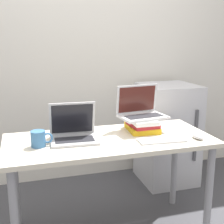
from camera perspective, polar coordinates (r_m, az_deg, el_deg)
The scene contains 9 objects.
wall_back at distance 3.00m, azimuth -6.16°, elevation 12.93°, with size 8.00×0.05×2.70m.
desk at distance 2.12m, azimuth -0.45°, elevation -7.16°, with size 1.38×0.62×0.72m.
laptop_left at distance 2.06m, azimuth -7.04°, elevation -3.78°, with size 0.32×0.26×0.25m.
book_stack at distance 2.25m, azimuth 5.51°, elevation -2.31°, with size 0.22×0.27×0.10m.
laptop_on_books at distance 2.26m, azimuth 5.32°, elevation 0.24°, with size 0.35×0.26×0.23m.
wireless_keyboard at distance 2.06m, azimuth 9.08°, elevation -5.07°, with size 0.32×0.14×0.01m.
mouse at distance 2.16m, azimuth 15.46°, elevation -4.35°, with size 0.06×0.11×0.03m.
mug at distance 1.98m, azimuth -13.25°, elevation -4.79°, with size 0.14×0.09×0.10m.
mini_fridge at distance 3.05m, azimuth 10.02°, elevation -3.91°, with size 0.49×0.53×0.95m.
Camera 1 is at (-0.55, -1.60, 1.38)m, focal length 50.00 mm.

